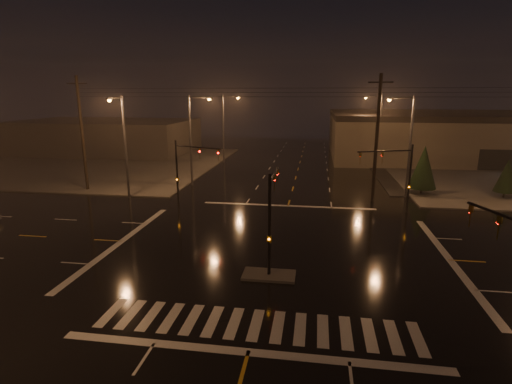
{
  "coord_description": "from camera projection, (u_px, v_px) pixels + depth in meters",
  "views": [
    {
      "loc": [
        2.43,
        -24.9,
        10.15
      ],
      "look_at": [
        -1.95,
        3.85,
        3.0
      ],
      "focal_mm": 28.0,
      "sensor_mm": 36.0,
      "label": 1
    }
  ],
  "objects": [
    {
      "name": "ground",
      "position": [
        276.0,
        250.0,
        26.68
      ],
      "size": [
        140.0,
        140.0,
        0.0
      ],
      "primitive_type": "plane",
      "color": "black",
      "rests_on": "ground"
    },
    {
      "name": "sidewalk_nw",
      "position": [
        98.0,
        163.0,
        59.85
      ],
      "size": [
        36.0,
        36.0,
        0.12
      ],
      "primitive_type": "cube",
      "color": "#42403B",
      "rests_on": "ground"
    },
    {
      "name": "median_island",
      "position": [
        269.0,
        275.0,
        22.82
      ],
      "size": [
        3.0,
        1.6,
        0.15
      ],
      "primitive_type": "cube",
      "color": "#42403B",
      "rests_on": "ground"
    },
    {
      "name": "crosswalk",
      "position": [
        256.0,
        325.0,
        18.04
      ],
      "size": [
        15.0,
        2.6,
        0.01
      ],
      "primitive_type": "cube",
      "color": "beige",
      "rests_on": "ground"
    },
    {
      "name": "stop_bar_near",
      "position": [
        248.0,
        352.0,
        16.12
      ],
      "size": [
        16.0,
        0.5,
        0.01
      ],
      "primitive_type": "cube",
      "color": "beige",
      "rests_on": "ground"
    },
    {
      "name": "stop_bar_far",
      "position": [
        288.0,
        206.0,
        37.24
      ],
      "size": [
        16.0,
        0.5,
        0.01
      ],
      "primitive_type": "cube",
      "color": "beige",
      "rests_on": "ground"
    },
    {
      "name": "commercial_block",
      "position": [
        106.0,
        136.0,
        71.45
      ],
      "size": [
        30.0,
        18.0,
        5.6
      ],
      "primitive_type": "cube",
      "color": "#44403C",
      "rests_on": "ground"
    },
    {
      "name": "signal_mast_median",
      "position": [
        271.0,
        209.0,
        22.84
      ],
      "size": [
        0.25,
        4.59,
        6.0
      ],
      "color": "black",
      "rests_on": "ground"
    },
    {
      "name": "signal_mast_ne",
      "position": [
        399.0,
        170.0,
        34.12
      ],
      "size": [
        4.84,
        1.86,
        6.0
      ],
      "color": "black",
      "rests_on": "ground"
    },
    {
      "name": "signal_mast_nw",
      "position": [
        186.0,
        165.0,
        36.9
      ],
      "size": [
        4.84,
        1.86,
        6.0
      ],
      "color": "black",
      "rests_on": "ground"
    },
    {
      "name": "streetlight_1",
      "position": [
        193.0,
        134.0,
        44.21
      ],
      "size": [
        2.77,
        0.32,
        10.0
      ],
      "color": "#38383A",
      "rests_on": "ground"
    },
    {
      "name": "streetlight_2",
      "position": [
        225.0,
        124.0,
        59.57
      ],
      "size": [
        2.77,
        0.32,
        10.0
      ],
      "color": "#38383A",
      "rests_on": "ground"
    },
    {
      "name": "streetlight_3",
      "position": [
        407.0,
        140.0,
        39.02
      ],
      "size": [
        2.77,
        0.32,
        10.0
      ],
      "color": "#38383A",
      "rests_on": "ground"
    },
    {
      "name": "streetlight_4",
      "position": [
        378.0,
        125.0,
        58.22
      ],
      "size": [
        2.77,
        0.32,
        10.0
      ],
      "color": "#38383A",
      "rests_on": "ground"
    },
    {
      "name": "streetlight_5",
      "position": [
        123.0,
        141.0,
        38.37
      ],
      "size": [
        0.32,
        2.77,
        10.0
      ],
      "color": "#38383A",
      "rests_on": "ground"
    },
    {
      "name": "utility_pole_0",
      "position": [
        82.0,
        133.0,
        41.88
      ],
      "size": [
        2.2,
        0.32,
        12.0
      ],
      "color": "black",
      "rests_on": "ground"
    },
    {
      "name": "utility_pole_1",
      "position": [
        377.0,
        138.0,
        37.49
      ],
      "size": [
        2.2,
        0.32,
        12.0
      ],
      "color": "black",
      "rests_on": "ground"
    },
    {
      "name": "conifer_0",
      "position": [
        424.0,
        167.0,
        40.81
      ],
      "size": [
        2.8,
        2.8,
        5.07
      ],
      "color": "black",
      "rests_on": "ground"
    },
    {
      "name": "conifer_1",
      "position": [
        507.0,
        176.0,
        39.28
      ],
      "size": [
        2.09,
        2.09,
        3.96
      ],
      "color": "black",
      "rests_on": "ground"
    }
  ]
}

